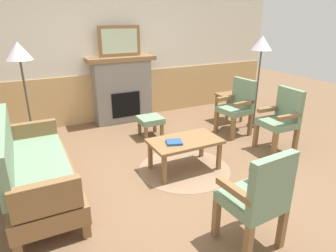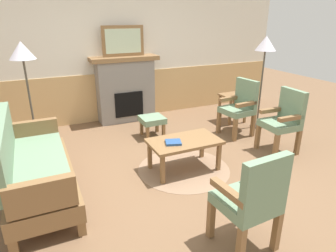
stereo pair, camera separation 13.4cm
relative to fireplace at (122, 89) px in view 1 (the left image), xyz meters
The scene contains 15 objects.
ground_plane 2.44m from the fireplace, 90.00° to the right, with size 14.00×14.00×0.00m, color brown.
wall_back 0.70m from the fireplace, 90.00° to the left, with size 7.20×0.14×2.70m.
fireplace is the anchor object (origin of this frame).
framed_picture 0.91m from the fireplace, 90.00° to the left, with size 0.80×0.04×0.56m.
couch 2.84m from the fireplace, 128.66° to the right, with size 0.70×1.80×0.98m.
coffee_table 2.33m from the fireplace, 87.59° to the right, with size 0.96×0.56×0.44m.
round_rug 2.40m from the fireplace, 87.59° to the right, with size 1.28×1.28×0.01m, color #896B51.
book_on_table 2.36m from the fireplace, 92.09° to the right, with size 0.20×0.18×0.03m, color navy.
footstool 1.09m from the fireplace, 81.75° to the right, with size 0.40×0.40×0.36m.
armchair_near_fireplace 2.24m from the fireplace, 44.42° to the right, with size 0.53×0.53×0.98m.
armchair_by_window_left 2.99m from the fireplace, 54.01° to the right, with size 0.50×0.50×0.98m.
armchair_front_left 3.88m from the fireplace, 90.95° to the right, with size 0.51×0.51×0.98m.
side_table 2.13m from the fireplace, 26.90° to the right, with size 0.44×0.44×0.55m.
floor_lamp_by_couch 2.07m from the fireplace, 154.47° to the right, with size 0.36×0.36×1.68m.
floor_lamp_by_chairs 2.70m from the fireplace, 33.60° to the right, with size 0.36×0.36×1.68m.
Camera 1 is at (-1.76, -3.14, 2.03)m, focal length 31.67 mm.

